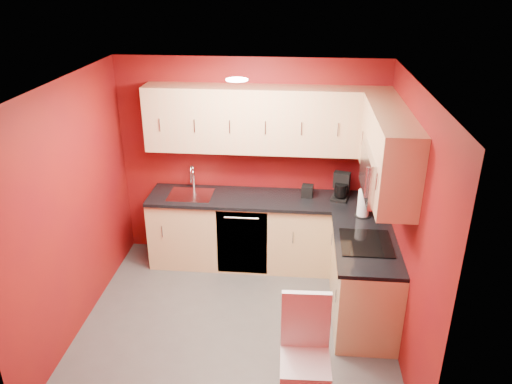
% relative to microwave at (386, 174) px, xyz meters
% --- Properties ---
extents(floor, '(3.20, 3.20, 0.00)m').
position_rel_microwave_xyz_m(floor, '(-1.39, -0.20, -1.66)').
color(floor, '#474542').
rests_on(floor, ground).
extents(ceiling, '(3.20, 3.20, 0.00)m').
position_rel_microwave_xyz_m(ceiling, '(-1.39, -0.20, 0.84)').
color(ceiling, white).
rests_on(ceiling, wall_back).
extents(wall_back, '(3.20, 0.00, 3.20)m').
position_rel_microwave_xyz_m(wall_back, '(-1.39, 1.30, -0.41)').
color(wall_back, maroon).
rests_on(wall_back, floor).
extents(wall_front, '(3.20, 0.00, 3.20)m').
position_rel_microwave_xyz_m(wall_front, '(-1.39, -1.70, -0.41)').
color(wall_front, maroon).
rests_on(wall_front, floor).
extents(wall_left, '(0.00, 3.00, 3.00)m').
position_rel_microwave_xyz_m(wall_left, '(-2.99, -0.20, -0.41)').
color(wall_left, maroon).
rests_on(wall_left, floor).
extents(wall_right, '(0.00, 3.00, 3.00)m').
position_rel_microwave_xyz_m(wall_right, '(0.21, -0.20, -0.41)').
color(wall_right, maroon).
rests_on(wall_right, floor).
extents(base_cabinets_back, '(2.80, 0.60, 0.87)m').
position_rel_microwave_xyz_m(base_cabinets_back, '(-1.19, 1.00, -1.22)').
color(base_cabinets_back, tan).
rests_on(base_cabinets_back, floor).
extents(base_cabinets_right, '(0.60, 1.30, 0.87)m').
position_rel_microwave_xyz_m(base_cabinets_right, '(-0.09, 0.05, -1.22)').
color(base_cabinets_right, tan).
rests_on(base_cabinets_right, floor).
extents(countertop_back, '(2.80, 0.63, 0.04)m').
position_rel_microwave_xyz_m(countertop_back, '(-1.19, 0.99, -0.77)').
color(countertop_back, black).
rests_on(countertop_back, base_cabinets_back).
extents(countertop_right, '(0.63, 1.27, 0.04)m').
position_rel_microwave_xyz_m(countertop_right, '(-0.11, 0.04, -0.77)').
color(countertop_right, black).
rests_on(countertop_right, base_cabinets_right).
extents(upper_cabinets_back, '(2.80, 0.35, 0.75)m').
position_rel_microwave_xyz_m(upper_cabinets_back, '(-1.19, 1.13, 0.17)').
color(upper_cabinets_back, tan).
rests_on(upper_cabinets_back, wall_back).
extents(upper_cabinets_right, '(0.35, 1.55, 0.75)m').
position_rel_microwave_xyz_m(upper_cabinets_right, '(0.03, 0.24, 0.23)').
color(upper_cabinets_right, tan).
rests_on(upper_cabinets_right, wall_right).
extents(microwave, '(0.42, 0.76, 0.42)m').
position_rel_microwave_xyz_m(microwave, '(0.00, 0.00, 0.00)').
color(microwave, silver).
rests_on(microwave, upper_cabinets_right).
extents(cooktop, '(0.50, 0.55, 0.01)m').
position_rel_microwave_xyz_m(cooktop, '(-0.11, 0.00, -0.74)').
color(cooktop, black).
rests_on(cooktop, countertop_right).
extents(sink, '(0.52, 0.42, 0.35)m').
position_rel_microwave_xyz_m(sink, '(-2.09, 1.00, -0.72)').
color(sink, silver).
rests_on(sink, countertop_back).
extents(dishwasher_front, '(0.60, 0.02, 0.82)m').
position_rel_microwave_xyz_m(dishwasher_front, '(-1.44, 0.71, -1.22)').
color(dishwasher_front, black).
rests_on(dishwasher_front, base_cabinets_back).
extents(downlight, '(0.20, 0.20, 0.01)m').
position_rel_microwave_xyz_m(downlight, '(-1.39, 0.10, 0.82)').
color(downlight, white).
rests_on(downlight, ceiling).
extents(coffee_maker, '(0.25, 0.29, 0.31)m').
position_rel_microwave_xyz_m(coffee_maker, '(-0.31, 1.03, -0.59)').
color(coffee_maker, black).
rests_on(coffee_maker, countertop_back).
extents(napkin_holder, '(0.15, 0.15, 0.14)m').
position_rel_microwave_xyz_m(napkin_holder, '(-0.70, 1.07, -0.68)').
color(napkin_holder, black).
rests_on(napkin_holder, countertop_back).
extents(paper_towel, '(0.18, 0.18, 0.30)m').
position_rel_microwave_xyz_m(paper_towel, '(-0.09, 0.61, -0.60)').
color(paper_towel, silver).
rests_on(paper_towel, countertop_right).
extents(dining_chair, '(0.42, 0.44, 1.01)m').
position_rel_microwave_xyz_m(dining_chair, '(-0.69, -1.21, -1.15)').
color(dining_chair, silver).
rests_on(dining_chair, floor).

